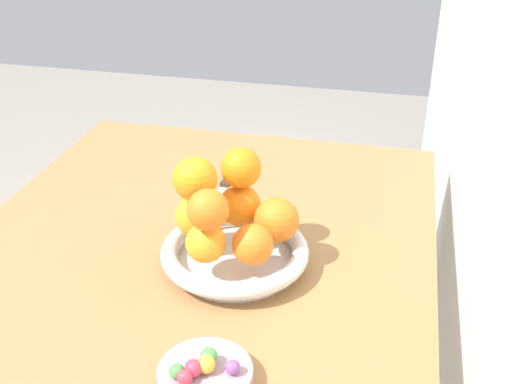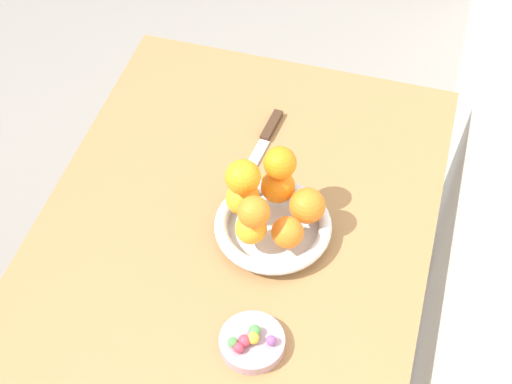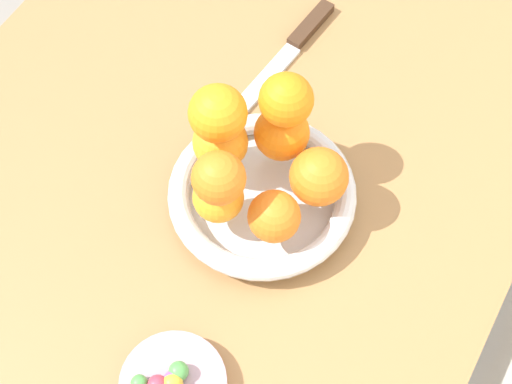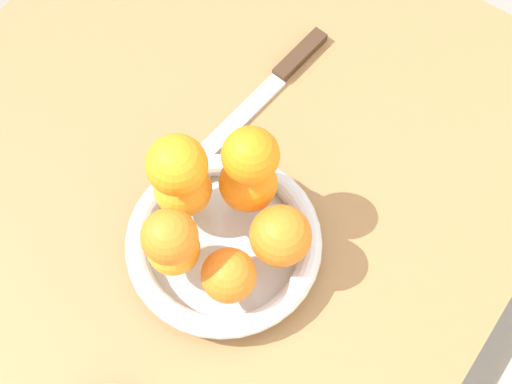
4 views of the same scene
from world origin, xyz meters
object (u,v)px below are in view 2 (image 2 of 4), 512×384
orange_4 (251,229)px  candy_ball_4 (253,338)px  orange_0 (288,232)px  candy_ball_1 (255,331)px  candy_ball_3 (244,341)px  candy_ball_7 (271,340)px  dining_table (228,271)px  candy_ball_2 (233,342)px  candy_ball_0 (252,336)px  orange_7 (243,177)px  candy_dish (252,342)px  orange_5 (280,163)px  candy_ball_6 (239,348)px  orange_1 (307,206)px  orange_6 (254,212)px  orange_3 (243,198)px  orange_2 (278,186)px  fruit_bowl (273,227)px  candy_ball_5 (253,338)px

orange_4 → candy_ball_4: 0.21m
orange_0 → candy_ball_1: (0.19, -0.01, -0.04)m
candy_ball_3 → candy_ball_7: size_ratio=1.20×
dining_table → candy_ball_1: bearing=30.3°
candy_ball_2 → candy_ball_0: bearing=124.6°
orange_4 → candy_ball_2: 0.22m
orange_7 → candy_ball_7: orange_7 is taller
candy_dish → orange_5: size_ratio=1.84×
orange_0 → dining_table: bearing=-85.4°
candy_dish → orange_7: size_ratio=1.73×
dining_table → candy_ball_6: bearing=22.1°
orange_7 → candy_ball_3: bearing=16.7°
candy_ball_1 → candy_ball_2: 0.04m
orange_4 → orange_1: bearing=132.1°
orange_7 → candy_ball_0: orange_7 is taller
orange_0 → candy_ball_3: size_ratio=2.82×
orange_6 → orange_1: bearing=136.2°
candy_ball_6 → orange_6: bearing=-170.9°
orange_7 → candy_ball_6: (0.28, 0.07, -0.11)m
candy_ball_4 → orange_3: bearing=-159.9°
orange_2 → orange_5: orange_5 is taller
orange_3 → candy_ball_0: bearing=19.8°
orange_2 → candy_ball_4: bearing=7.1°
orange_0 → candy_ball_4: bearing=-1.9°
orange_1 → orange_6: orange_6 is taller
dining_table → orange_4: orange_4 is taller
candy_dish → candy_ball_4: size_ratio=7.81×
candy_ball_2 → candy_ball_6: 0.01m
fruit_bowl → candy_ball_4: fruit_bowl is taller
dining_table → candy_dish: 0.24m
candy_ball_1 → candy_ball_3: 0.03m
fruit_bowl → candy_ball_7: 0.25m
orange_5 → candy_ball_7: orange_5 is taller
candy_ball_0 → candy_ball_2: size_ratio=1.08×
candy_ball_7 → candy_ball_6: bearing=-59.9°
fruit_bowl → candy_ball_5: size_ratio=10.30×
candy_ball_0 → candy_ball_3: candy_ball_3 is taller
orange_7 → candy_ball_7: bearing=26.1°
fruit_bowl → candy_ball_5: 0.25m
orange_4 → orange_6: (0.00, 0.01, 0.06)m
orange_3 → orange_5: 0.10m
orange_3 → candy_ball_5: orange_3 is taller
fruit_bowl → candy_ball_4: 0.25m
fruit_bowl → orange_5: bearing=-175.4°
candy_dish → candy_ball_3: (0.01, -0.01, 0.02)m
candy_ball_3 → candy_ball_2: bearing=-67.2°
candy_ball_7 → orange_3: bearing=-153.8°
orange_3 → orange_6: size_ratio=1.11×
orange_2 → candy_ball_6: 0.33m
orange_0 → candy_ball_1: bearing=-2.3°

